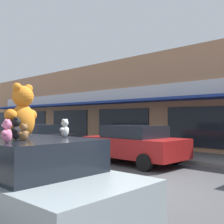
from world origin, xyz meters
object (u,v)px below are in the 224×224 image
teddy_bear_black (16,128)px  teddy_bear_yellow (17,126)px  teddy_bear_giant (22,112)px  teddy_bear_brown (24,132)px  parked_car_far_right (39,136)px  teddy_bear_white (65,128)px  parked_car_far_center (134,144)px  teddy_bear_pink (7,131)px  plush_art_car (24,182)px

teddy_bear_black → teddy_bear_yellow: (0.31, 0.59, 0.01)m
teddy_bear_giant → teddy_bear_brown: bearing=47.2°
teddy_bear_yellow → parked_car_far_right: (6.28, 9.73, -0.92)m
teddy_bear_white → parked_car_far_center: size_ratio=0.08×
teddy_bear_brown → parked_car_far_right: bearing=-134.4°
teddy_bear_black → teddy_bear_brown: bearing=22.4°
teddy_bear_black → parked_car_far_right: size_ratio=0.08×
teddy_bear_brown → teddy_bear_pink: size_ratio=0.79×
teddy_bear_white → teddy_bear_yellow: 0.89m
teddy_bear_white → teddy_bear_black: 0.86m
teddy_bear_yellow → parked_car_far_right: teddy_bear_yellow is taller
teddy_bear_yellow → parked_car_far_right: 11.62m
parked_car_far_right → teddy_bear_brown: bearing=-121.9°
teddy_bear_yellow → parked_car_far_right: size_ratio=0.09×
teddy_bear_giant → teddy_bear_black: size_ratio=2.57×
teddy_bear_brown → teddy_bear_pink: bearing=13.9°
plush_art_car → teddy_bear_brown: size_ratio=17.03×
plush_art_car → parked_car_far_right: (6.40, 10.23, -0.02)m
teddy_bear_black → parked_car_far_center: size_ratio=0.09×
teddy_bear_brown → parked_car_far_right: 12.56m
teddy_bear_brown → teddy_bear_pink: (-0.34, -0.17, 0.03)m
plush_art_car → teddy_bear_yellow: (0.12, 0.50, 0.90)m
teddy_bear_pink → parked_car_far_right: bearing=-169.0°
teddy_bear_yellow → teddy_bear_white: bearing=175.5°
teddy_bear_black → teddy_bear_brown: (-0.03, -0.32, -0.05)m
parked_car_far_right → teddy_bear_giant: bearing=-122.2°
plush_art_car → teddy_bear_black: size_ratio=12.14×
teddy_bear_black → parked_car_far_center: teddy_bear_black is taller
plush_art_car → teddy_bear_giant: bearing=74.0°
parked_car_far_right → teddy_bear_yellow: bearing=-122.8°
plush_art_car → teddy_bear_brown: teddy_bear_brown is taller
teddy_bear_pink → parked_car_far_center: bearing=161.1°
teddy_bear_yellow → teddy_bear_pink: teddy_bear_yellow is taller
teddy_bear_black → teddy_bear_brown: teddy_bear_black is taller
plush_art_car → teddy_bear_black: bearing=-158.1°
teddy_bear_black → teddy_bear_yellow: size_ratio=0.95×
teddy_bear_white → teddy_bear_brown: bearing=-5.9°
teddy_bear_giant → teddy_bear_yellow: size_ratio=2.44×
teddy_bear_yellow → teddy_bear_brown: bearing=116.9°
teddy_bear_black → parked_car_far_center: bearing=142.9°
teddy_bear_white → parked_car_far_right: bearing=-137.9°
teddy_bear_pink → parked_car_far_center: size_ratio=0.08×
teddy_bear_black → plush_art_car: bearing=142.1°
parked_car_far_center → teddy_bear_white: bearing=-150.7°
plush_art_car → teddy_bear_white: teddy_bear_white is taller
teddy_bear_black → parked_car_far_center: (6.59, 3.10, -0.88)m
teddy_bear_white → teddy_bear_yellow: (-0.55, 0.70, 0.03)m
teddy_bear_white → teddy_bear_yellow: size_ratio=0.85×
plush_art_car → teddy_bear_giant: (0.03, 0.13, 1.16)m
teddy_bear_black → teddy_bear_yellow: bearing=179.9°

